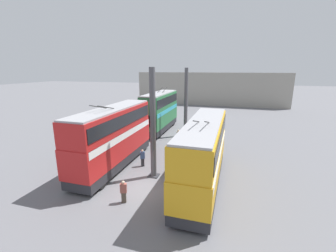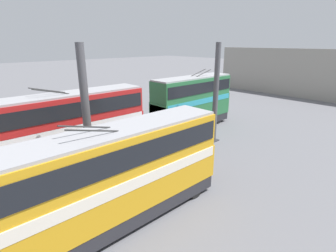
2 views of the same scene
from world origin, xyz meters
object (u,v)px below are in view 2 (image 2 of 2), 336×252
person_by_left_row (116,181)px  oil_drum (90,203)px  bus_left_near (122,171)px  person_by_right_row (101,160)px  person_aisle_foreground (16,197)px  bus_right_mid (192,99)px  person_aisle_midway (185,141)px  bus_right_near (74,124)px

person_by_left_row → oil_drum: (-1.85, -0.34, -0.51)m
bus_left_near → person_by_right_row: size_ratio=7.08×
person_by_right_row → person_aisle_foreground: bearing=164.9°
bus_right_mid → person_by_right_row: size_ratio=6.03×
person_by_right_row → bus_right_mid: bearing=-14.3°
person_by_left_row → person_by_right_row: bearing=-160.0°
bus_left_near → person_by_right_row: (1.91, 5.70, -2.01)m
person_by_right_row → oil_drum: size_ratio=1.74×
person_by_right_row → person_aisle_midway: 7.06m
person_by_right_row → person_aisle_midway: person_aisle_midway is taller
oil_drum → person_by_left_row: bearing=10.4°
person_by_left_row → person_by_right_row: person_by_left_row is taller
bus_left_near → bus_right_near: bearing=81.6°
bus_right_near → bus_right_mid: bus_right_mid is taller
person_by_right_row → person_by_left_row: bearing=-131.1°
person_aisle_midway → oil_drum: size_ratio=1.94×
bus_left_near → person_aisle_midway: (8.78, 4.06, -1.90)m
bus_left_near → oil_drum: bus_left_near is taller
bus_right_mid → person_by_right_row: (-12.13, -2.42, -2.24)m
bus_right_mid → person_by_left_row: bus_right_mid is taller
bus_right_mid → person_by_right_row: bearing=-168.7°
person_aisle_midway → person_by_right_row: bearing=-22.2°
bus_left_near → bus_right_near: bus_right_near is taller
bus_right_mid → bus_left_near: bearing=-149.9°
person_aisle_foreground → bus_right_near: bearing=-163.9°
bus_left_near → person_aisle_midway: size_ratio=6.35×
bus_right_mid → person_aisle_foreground: bus_right_mid is taller
bus_right_near → person_by_left_row: 6.25m
bus_right_near → person_aisle_midway: 8.85m
bus_left_near → person_aisle_midway: 9.85m
bus_right_near → bus_left_near: bearing=-98.4°
bus_right_near → oil_drum: size_ratio=11.82×
bus_right_mid → person_by_left_row: (-13.09, -5.88, -2.11)m
bus_left_near → bus_right_mid: bus_right_mid is taller
bus_right_mid → person_aisle_midway: bus_right_mid is taller
person_by_left_row → person_aisle_foreground: 5.31m
person_by_right_row → person_aisle_midway: (6.86, -1.64, 0.11)m
person_by_left_row → oil_drum: bearing=-44.1°
person_by_left_row → person_aisle_foreground: bearing=-81.3°
bus_left_near → person_by_left_row: (0.95, 2.25, -1.88)m
bus_right_mid → person_by_left_row: size_ratio=5.31×
bus_right_near → person_aisle_foreground: (-4.99, -3.48, -2.25)m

